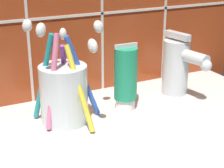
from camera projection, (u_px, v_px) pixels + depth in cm
name	position (u px, v px, depth cm)	size (l,w,h in cm)	color
sink_counter	(139.00, 129.00, 65.42)	(60.98, 37.06, 2.00)	silver
toothbrush_cup	(64.00, 91.00, 64.14)	(13.54, 14.11, 18.45)	silver
toothpaste_tube	(126.00, 78.00, 68.99)	(4.51, 4.29, 12.66)	white
sink_faucet	(178.00, 65.00, 75.94)	(5.35, 11.77, 12.85)	silver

